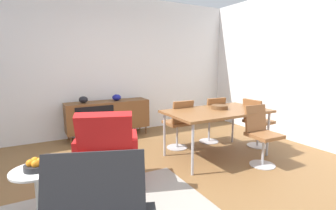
{
  "coord_description": "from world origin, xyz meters",
  "views": [
    {
      "loc": [
        -1.08,
        -2.45,
        1.47
      ],
      "look_at": [
        0.53,
        0.48,
        0.89
      ],
      "focal_mm": 26.21,
      "sensor_mm": 36.0,
      "label": 1
    }
  ],
  "objects_px": {
    "sideboard": "(108,115)",
    "fruit_bowl": "(36,165)",
    "vase_sculptural_dark": "(83,100)",
    "dining_chair_back_left": "(179,122)",
    "dining_table": "(217,113)",
    "dining_chair_far_end": "(256,121)",
    "side_table_round": "(38,190)",
    "dining_chair_front_right": "(261,133)",
    "lounge_chair_red": "(107,148)",
    "dining_chair_back_right": "(211,118)",
    "wooden_bowl_on_table": "(219,107)",
    "vase_cobalt": "(117,97)"
  },
  "relations": [
    {
      "from": "dining_chair_back_right",
      "to": "dining_chair_far_end",
      "type": "distance_m",
      "value": 0.78
    },
    {
      "from": "dining_table",
      "to": "fruit_bowl",
      "type": "distance_m",
      "value": 2.57
    },
    {
      "from": "fruit_bowl",
      "to": "wooden_bowl_on_table",
      "type": "bearing_deg",
      "value": 12.68
    },
    {
      "from": "dining_table",
      "to": "dining_chair_back_left",
      "type": "height_order",
      "value": "dining_chair_back_left"
    },
    {
      "from": "lounge_chair_red",
      "to": "dining_chair_back_left",
      "type": "bearing_deg",
      "value": 25.42
    },
    {
      "from": "dining_chair_front_right",
      "to": "side_table_round",
      "type": "height_order",
      "value": "dining_chair_front_right"
    },
    {
      "from": "dining_chair_back_right",
      "to": "dining_chair_far_end",
      "type": "relative_size",
      "value": 1.0
    },
    {
      "from": "dining_table",
      "to": "side_table_round",
      "type": "relative_size",
      "value": 3.08
    },
    {
      "from": "wooden_bowl_on_table",
      "to": "dining_chair_back_left",
      "type": "bearing_deg",
      "value": 132.83
    },
    {
      "from": "vase_sculptural_dark",
      "to": "dining_table",
      "type": "distance_m",
      "value": 2.49
    },
    {
      "from": "vase_sculptural_dark",
      "to": "dining_chair_back_left",
      "type": "distance_m",
      "value": 1.87
    },
    {
      "from": "sideboard",
      "to": "fruit_bowl",
      "type": "relative_size",
      "value": 8.0
    },
    {
      "from": "dining_table",
      "to": "dining_chair_far_end",
      "type": "bearing_deg",
      "value": -0.17
    },
    {
      "from": "dining_chair_back_right",
      "to": "dining_chair_front_right",
      "type": "relative_size",
      "value": 1.0
    },
    {
      "from": "vase_sculptural_dark",
      "to": "dining_chair_back_right",
      "type": "height_order",
      "value": "dining_chair_back_right"
    },
    {
      "from": "dining_chair_back_left",
      "to": "side_table_round",
      "type": "xyz_separation_m",
      "value": [
        -2.16,
        -1.08,
        -0.15
      ]
    },
    {
      "from": "dining_chair_far_end",
      "to": "side_table_round",
      "type": "xyz_separation_m",
      "value": [
        -3.4,
        -0.52,
        -0.15
      ]
    },
    {
      "from": "dining_table",
      "to": "side_table_round",
      "type": "height_order",
      "value": "dining_table"
    },
    {
      "from": "vase_sculptural_dark",
      "to": "dining_chair_back_right",
      "type": "distance_m",
      "value": 2.41
    },
    {
      "from": "fruit_bowl",
      "to": "vase_sculptural_dark",
      "type": "bearing_deg",
      "value": 70.43
    },
    {
      "from": "vase_cobalt",
      "to": "vase_sculptural_dark",
      "type": "relative_size",
      "value": 1.06
    },
    {
      "from": "dining_chair_back_left",
      "to": "dining_chair_front_right",
      "type": "xyz_separation_m",
      "value": [
        0.7,
        -1.12,
        0.0
      ]
    },
    {
      "from": "sideboard",
      "to": "dining_chair_back_left",
      "type": "xyz_separation_m",
      "value": [
        0.87,
        -1.29,
        0.03
      ]
    },
    {
      "from": "side_table_round",
      "to": "lounge_chair_red",
      "type": "bearing_deg",
      "value": 28.56
    },
    {
      "from": "sideboard",
      "to": "dining_chair_front_right",
      "type": "relative_size",
      "value": 1.87
    },
    {
      "from": "vase_cobalt",
      "to": "lounge_chair_red",
      "type": "height_order",
      "value": "lounge_chair_red"
    },
    {
      "from": "vase_sculptural_dark",
      "to": "side_table_round",
      "type": "bearing_deg",
      "value": -109.56
    },
    {
      "from": "dining_chair_back_right",
      "to": "dining_chair_far_end",
      "type": "bearing_deg",
      "value": -46.0
    },
    {
      "from": "wooden_bowl_on_table",
      "to": "dining_chair_far_end",
      "type": "bearing_deg",
      "value": -5.24
    },
    {
      "from": "dining_chair_back_right",
      "to": "dining_table",
      "type": "bearing_deg",
      "value": -121.81
    },
    {
      "from": "sideboard",
      "to": "dining_chair_far_end",
      "type": "xyz_separation_m",
      "value": [
        2.1,
        -1.85,
        0.03
      ]
    },
    {
      "from": "side_table_round",
      "to": "dining_chair_far_end",
      "type": "bearing_deg",
      "value": 8.64
    },
    {
      "from": "vase_sculptural_dark",
      "to": "dining_chair_far_end",
      "type": "bearing_deg",
      "value": -35.95
    },
    {
      "from": "dining_table",
      "to": "vase_sculptural_dark",
      "type": "bearing_deg",
      "value": 132.01
    },
    {
      "from": "wooden_bowl_on_table",
      "to": "side_table_round",
      "type": "bearing_deg",
      "value": -167.31
    },
    {
      "from": "sideboard",
      "to": "side_table_round",
      "type": "height_order",
      "value": "sideboard"
    },
    {
      "from": "vase_cobalt",
      "to": "lounge_chair_red",
      "type": "distance_m",
      "value": 2.12
    },
    {
      "from": "vase_cobalt",
      "to": "wooden_bowl_on_table",
      "type": "height_order",
      "value": "vase_cobalt"
    },
    {
      "from": "dining_chair_far_end",
      "to": "fruit_bowl",
      "type": "distance_m",
      "value": 3.44
    },
    {
      "from": "sideboard",
      "to": "dining_chair_back_right",
      "type": "bearing_deg",
      "value": -39.55
    },
    {
      "from": "dining_chair_back_left",
      "to": "side_table_round",
      "type": "relative_size",
      "value": 1.65
    },
    {
      "from": "wooden_bowl_on_table",
      "to": "dining_chair_front_right",
      "type": "bearing_deg",
      "value": -68.35
    },
    {
      "from": "dining_chair_front_right",
      "to": "lounge_chair_red",
      "type": "height_order",
      "value": "lounge_chair_red"
    },
    {
      "from": "dining_table",
      "to": "fruit_bowl",
      "type": "height_order",
      "value": "dining_table"
    },
    {
      "from": "fruit_bowl",
      "to": "dining_chair_front_right",
      "type": "bearing_deg",
      "value": -0.81
    },
    {
      "from": "sideboard",
      "to": "side_table_round",
      "type": "distance_m",
      "value": 2.7
    },
    {
      "from": "vase_sculptural_dark",
      "to": "lounge_chair_red",
      "type": "height_order",
      "value": "lounge_chair_red"
    },
    {
      "from": "side_table_round",
      "to": "dining_chair_back_left",
      "type": "bearing_deg",
      "value": 26.53
    },
    {
      "from": "dining_chair_far_end",
      "to": "lounge_chair_red",
      "type": "xyz_separation_m",
      "value": [
        -2.65,
        -0.11,
        -0.0
      ]
    },
    {
      "from": "sideboard",
      "to": "fruit_bowl",
      "type": "bearing_deg",
      "value": -118.66
    }
  ]
}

